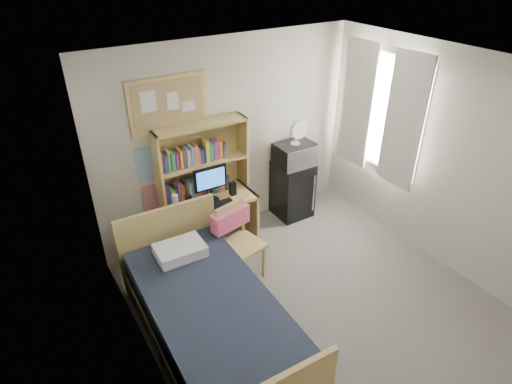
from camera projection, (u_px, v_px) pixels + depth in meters
floor at (327, 315)px, 4.67m from camera, size 3.60×4.20×0.02m
ceiling at (355, 77)px, 3.34m from camera, size 3.60×4.20×0.02m
wall_back at (229, 139)px, 5.53m from camera, size 3.60×0.04×2.60m
wall_left at (156, 287)px, 3.18m from camera, size 0.04×4.20×2.60m
wall_right at (459, 168)px, 4.83m from camera, size 0.04×4.20×2.60m
window_unit at (381, 112)px, 5.53m from camera, size 0.10×1.40×1.70m
curtain_left at (403, 122)px, 5.22m from camera, size 0.04×0.55×1.70m
curtain_right at (357, 104)px, 5.80m from camera, size 0.04×0.55×1.70m
bulletin_board at (168, 104)px, 4.84m from camera, size 0.94×0.03×0.64m
poster_wave at (149, 163)px, 5.04m from camera, size 0.30×0.01×0.42m
poster_japan at (154, 197)px, 5.28m from camera, size 0.28×0.01×0.36m
desk at (211, 222)px, 5.57m from camera, size 1.16×0.60×0.71m
desk_chair at (242, 244)px, 4.96m from camera, size 0.56×0.56×0.96m
mini_fridge at (292, 189)px, 6.18m from camera, size 0.50×0.50×0.83m
bed at (212, 321)px, 4.18m from camera, size 1.19×2.26×0.61m
hutch at (202, 160)px, 5.26m from camera, size 1.17×0.33×0.95m
monitor at (211, 185)px, 5.23m from camera, size 0.42×0.05×0.45m
keyboard at (217, 205)px, 5.23m from camera, size 0.44×0.15×0.02m
speaker_left at (189, 201)px, 5.17m from camera, size 0.07×0.07×0.17m
speaker_right at (233, 189)px, 5.43m from camera, size 0.07×0.07×0.17m
water_bottle at (176, 204)px, 5.04m from camera, size 0.08×0.08×0.25m
hoodie at (230, 219)px, 4.95m from camera, size 0.50×0.24×0.23m
microwave at (295, 154)px, 5.88m from camera, size 0.53×0.41×0.30m
desk_fan at (296, 133)px, 5.72m from camera, size 0.26×0.26×0.32m
pillow at (180, 250)px, 4.55m from camera, size 0.52×0.38×0.12m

